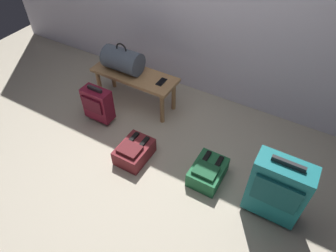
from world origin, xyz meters
The scene contains 8 objects.
ground_plane centered at (0.00, 0.00, 0.00)m, with size 6.60×6.60×0.00m, color #B2A893.
bench centered at (-0.53, 0.94, 0.36)m, with size 1.00×0.36×0.42m.
duffel_bag_slate centered at (-0.68, 0.94, 0.56)m, with size 0.44×0.26×0.34m.
cell_phone centered at (-0.19, 0.96, 0.43)m, with size 0.07×0.14×0.01m.
suitcase_upright_teal centered at (1.28, 0.29, 0.35)m, with size 0.44×0.23×0.69m.
suitcase_small_burgundy centered at (-0.72, 0.48, 0.24)m, with size 0.32×0.19×0.46m.
backpack_maroon centered at (-0.06, 0.21, 0.09)m, with size 0.28×0.38×0.21m.
backpack_green centered at (0.68, 0.35, 0.09)m, with size 0.28×0.38×0.21m.
Camera 1 is at (1.19, -1.28, 2.35)m, focal length 31.73 mm.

